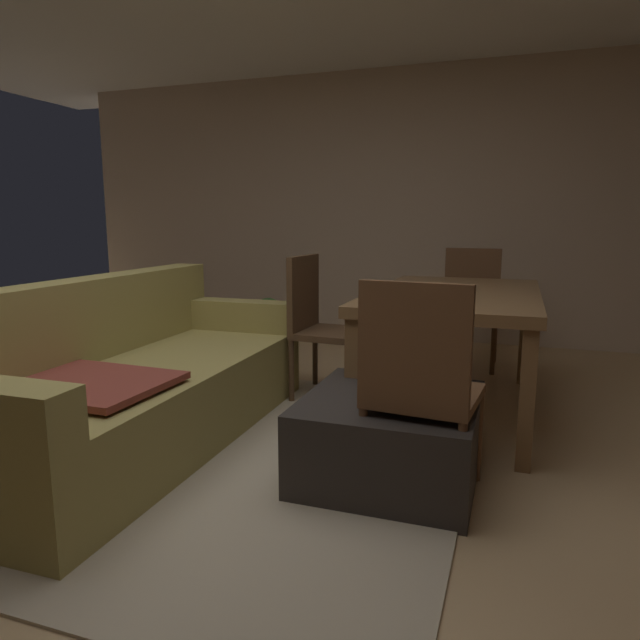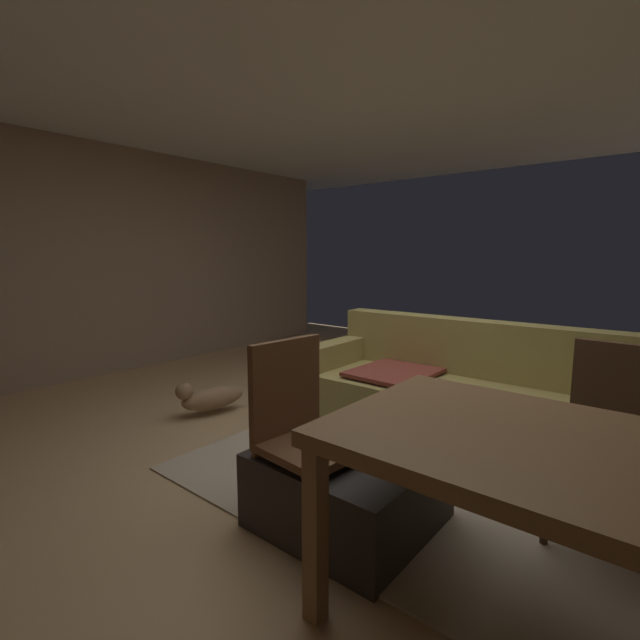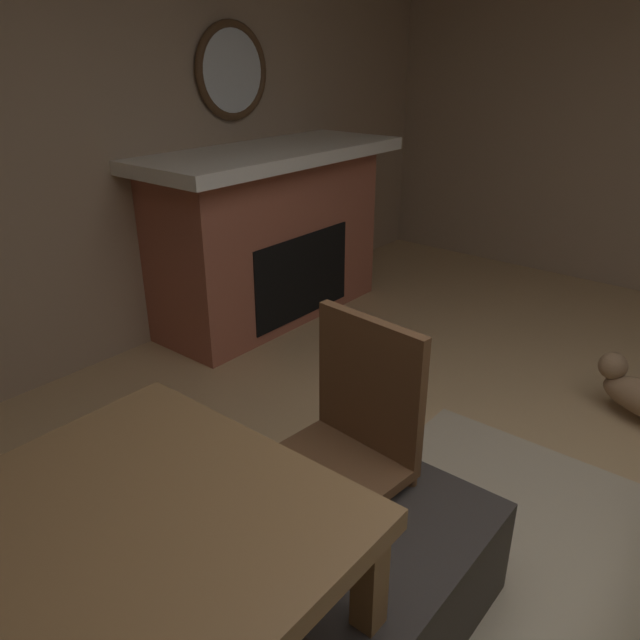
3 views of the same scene
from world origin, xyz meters
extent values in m
plane|color=tan|center=(0.00, 0.00, 0.00)|extent=(8.42, 8.42, 0.00)
plane|color=white|center=(0.00, 0.00, 2.56)|extent=(8.42, 8.42, 0.00)
cube|color=#9E846B|center=(-3.51, 0.00, 1.28)|extent=(0.12, 6.53, 2.56)
cube|color=tan|center=(0.36, -0.13, 0.01)|extent=(2.60, 2.00, 0.01)
cube|color=#9E8E4C|center=(0.34, 0.53, 0.21)|extent=(2.23, 0.94, 0.42)
cube|color=#9E8E4C|center=(0.34, 0.88, 0.64)|extent=(2.21, 0.23, 0.43)
cube|color=#9E8E4C|center=(1.36, 0.54, 0.52)|extent=(0.19, 0.91, 0.20)
cube|color=#9E8E4C|center=(-0.68, 0.51, 0.52)|extent=(0.19, 0.91, 0.20)
cube|color=brown|center=(-0.10, 0.52, 0.45)|extent=(0.58, 0.79, 0.03)
cube|color=#2D2826|center=(0.36, -0.78, 0.19)|extent=(0.81, 0.76, 0.38)
cube|color=black|center=(0.27, -0.75, 0.39)|extent=(0.07, 0.17, 0.02)
cube|color=brown|center=(1.39, -0.94, 0.71)|extent=(1.64, 0.95, 0.06)
cube|color=brown|center=(0.63, -0.53, 0.34)|extent=(0.07, 0.07, 0.68)
cube|color=brown|center=(0.63, -1.36, 0.34)|extent=(0.07, 0.07, 0.68)
cube|color=#513823|center=(1.39, -0.17, 0.43)|extent=(0.46, 0.46, 0.04)
cube|color=#513823|center=(1.40, 0.03, 0.69)|extent=(0.44, 0.06, 0.48)
cylinder|color=#513823|center=(1.18, -0.36, 0.21)|extent=(0.04, 0.04, 0.41)
cylinder|color=#513823|center=(1.20, 0.04, 0.21)|extent=(0.04, 0.04, 0.41)
cube|color=brown|center=(0.27, -0.94, 0.43)|extent=(0.48, 0.48, 0.04)
cube|color=brown|center=(0.07, -0.92, 0.69)|extent=(0.08, 0.44, 0.48)
cylinder|color=brown|center=(0.49, -0.76, 0.21)|extent=(0.04, 0.04, 0.41)
cylinder|color=brown|center=(0.45, -1.16, 0.21)|extent=(0.04, 0.04, 0.41)
cylinder|color=brown|center=(0.09, -0.72, 0.21)|extent=(0.04, 0.04, 0.41)
cylinder|color=brown|center=(0.05, -1.12, 0.21)|extent=(0.04, 0.04, 0.41)
ellipsoid|color=#8C6B4C|center=(-1.44, -0.25, 0.14)|extent=(0.31, 0.58, 0.19)
sphere|color=#8C6B4C|center=(-1.50, -0.49, 0.25)|extent=(0.14, 0.14, 0.14)
camera|label=1|loc=(-2.04, -1.28, 1.16)|focal=31.85mm
camera|label=2|loc=(1.61, -2.52, 1.35)|focal=25.30mm
camera|label=3|loc=(1.57, 0.08, 1.73)|focal=34.12mm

